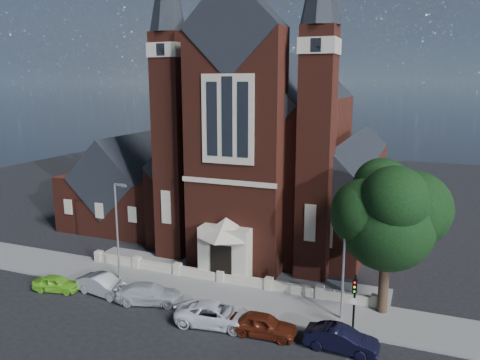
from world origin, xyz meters
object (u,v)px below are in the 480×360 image
object	(u,v)px
church	(281,154)
car_silver_a	(104,285)
car_silver_b	(150,294)
car_dark_red	(263,325)
car_white_suv	(215,314)
street_lamp_right	(345,256)
parish_hall	(133,189)
car_lime_van	(57,283)
car_navy	(341,339)
street_lamp_left	(118,226)
street_tree	(389,219)
traffic_signal	(354,296)

from	to	relation	value
church	car_silver_a	size ratio (longest dim) A/B	7.71
car_silver_a	car_silver_b	xyz separation A→B (m)	(4.00, 0.08, -0.03)
car_dark_red	car_white_suv	bearing A→B (deg)	85.61
street_lamp_right	parish_hall	bearing A→B (deg)	151.78
car_silver_b	car_white_suv	distance (m)	5.90
car_lime_van	car_navy	bearing A→B (deg)	-101.37
parish_hall	car_white_suv	bearing A→B (deg)	-44.09
car_lime_van	car_silver_b	xyz separation A→B (m)	(7.78, 0.92, 0.10)
church	street_lamp_left	bearing A→B (deg)	-112.66
street_lamp_left	parish_hall	bearing A→B (deg)	120.02
car_white_suv	car_navy	xyz separation A→B (m)	(8.30, -0.01, -0.01)
car_navy	street_lamp_right	bearing A→B (deg)	10.58
car_white_suv	car_dark_red	size ratio (longest dim) A/B	1.24
car_silver_b	car_dark_red	distance (m)	9.25
church	car_dark_red	distance (m)	24.66
car_lime_van	car_navy	size ratio (longest dim) A/B	0.82
street_tree	car_dark_red	world-z (taller)	street_tree
church	street_lamp_left	xyz separation A→B (m)	(-7.91, -18.94, -3.59)
car_lime_van	car_dark_red	xyz separation A→B (m)	(16.95, -0.29, 0.11)
car_silver_a	car_navy	bearing A→B (deg)	-85.00
parish_hall	car_dark_red	size ratio (longest dim) A/B	2.84
street_lamp_left	car_dark_red	xyz separation A→B (m)	(13.62, -3.86, -3.87)
parish_hall	traffic_signal	xyz separation A→B (m)	(27.00, -15.57, -1.43)
church	car_lime_van	xyz separation A→B (m)	(-11.25, -22.51, -7.57)
street_tree	street_lamp_right	xyz separation A→B (m)	(-2.51, -1.71, -2.36)
traffic_signal	parish_hall	bearing A→B (deg)	150.02
car_white_suv	traffic_signal	bearing A→B (deg)	-83.74
street_lamp_left	car_lime_van	size ratio (longest dim) A/B	2.23
street_lamp_right	traffic_signal	bearing A→B (deg)	-59.99
car_dark_red	parish_hall	bearing A→B (deg)	47.86
car_lime_van	car_white_suv	size ratio (longest dim) A/B	0.68
car_white_suv	street_tree	bearing A→B (deg)	-69.85
street_tree	parish_hall	bearing A→B (deg)	156.74
car_white_suv	church	bearing A→B (deg)	-2.04
street_tree	car_lime_van	xyz separation A→B (m)	(-23.84, -5.28, -6.34)
street_tree	traffic_signal	xyz separation A→B (m)	(-1.60, -3.28, -4.38)
traffic_signal	car_dark_red	bearing A→B (deg)	-156.64
church	street_lamp_right	size ratio (longest dim) A/B	4.31
street_lamp_right	car_dark_red	xyz separation A→B (m)	(-4.38, -3.86, -3.87)
street_lamp_left	car_dark_red	size ratio (longest dim) A/B	1.88
traffic_signal	car_lime_van	bearing A→B (deg)	-174.88
parish_hall	car_navy	distance (m)	32.18
street_lamp_left	car_navy	distance (m)	19.31
church	car_lime_van	size ratio (longest dim) A/B	9.61
car_lime_van	car_silver_b	size ratio (longest dim) A/B	0.74
street_tree	street_lamp_right	world-z (taller)	street_tree
parish_hall	car_silver_b	distance (m)	21.10
street_tree	traffic_signal	bearing A→B (deg)	-115.95
parish_hall	car_lime_van	size ratio (longest dim) A/B	3.36
parish_hall	car_silver_b	world-z (taller)	parish_hall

